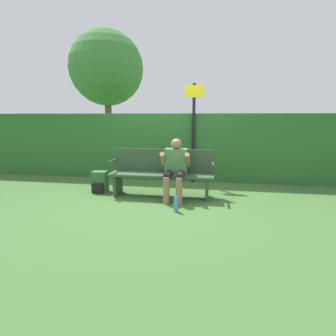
# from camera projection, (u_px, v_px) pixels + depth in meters

# --- Properties ---
(ground_plane) EXTENTS (40.00, 40.00, 0.00)m
(ground_plane) POSITION_uv_depth(u_px,v_px,m) (161.00, 196.00, 5.10)
(ground_plane) COLOR #426B33
(hedge_back) EXTENTS (12.00, 0.59, 1.60)m
(hedge_back) POSITION_uv_depth(u_px,v_px,m) (173.00, 146.00, 6.50)
(hedge_back) COLOR #2D662D
(hedge_back) RESTS_ON ground
(park_bench) EXTENTS (2.00, 0.45, 0.90)m
(park_bench) POSITION_uv_depth(u_px,v_px,m) (162.00, 172.00, 5.08)
(park_bench) COLOR #334C33
(park_bench) RESTS_ON ground
(person_seated) EXTENTS (0.55, 0.62, 1.13)m
(person_seated) POSITION_uv_depth(u_px,v_px,m) (175.00, 166.00, 4.87)
(person_seated) COLOR #4C7F4C
(person_seated) RESTS_ON ground
(backpack) EXTENTS (0.30, 0.28, 0.43)m
(backpack) POSITION_uv_depth(u_px,v_px,m) (100.00, 182.00, 5.39)
(backpack) COLOR #336638
(backpack) RESTS_ON ground
(water_bottle) EXTENTS (0.07, 0.07, 0.27)m
(water_bottle) POSITION_uv_depth(u_px,v_px,m) (176.00, 204.00, 4.27)
(water_bottle) COLOR #4C8CCC
(water_bottle) RESTS_ON ground
(signpost) EXTENTS (0.42, 0.09, 2.25)m
(signpost) POSITION_uv_depth(u_px,v_px,m) (194.00, 126.00, 5.96)
(signpost) COLOR black
(signpost) RESTS_ON ground
(parked_car) EXTENTS (4.60, 3.04, 1.30)m
(parked_car) POSITION_uv_depth(u_px,v_px,m) (264.00, 132.00, 14.88)
(parked_car) COLOR silver
(parked_car) RESTS_ON ground
(tree) EXTENTS (2.80, 2.80, 4.73)m
(tree) POSITION_uv_depth(u_px,v_px,m) (107.00, 69.00, 10.01)
(tree) COLOR brown
(tree) RESTS_ON ground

